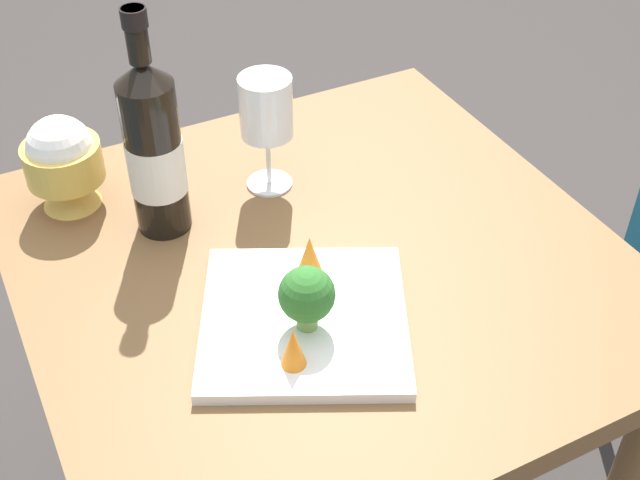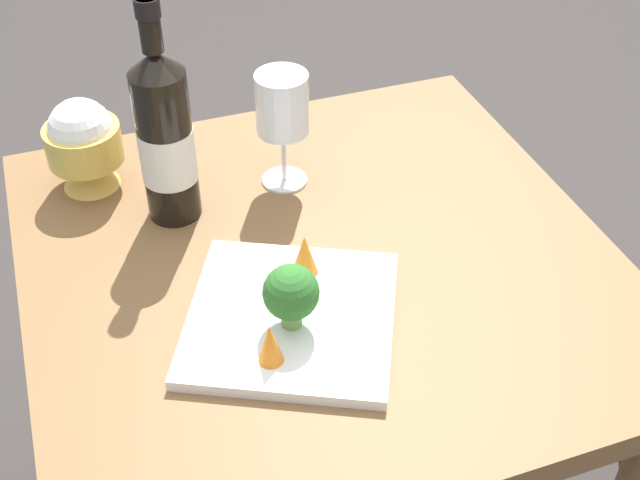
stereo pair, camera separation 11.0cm
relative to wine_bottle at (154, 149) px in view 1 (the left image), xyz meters
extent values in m
cube|color=brown|center=(0.16, 0.16, -0.15)|extent=(0.78, 0.78, 0.04)
cylinder|color=brown|center=(-0.17, -0.17, -0.52)|extent=(0.05, 0.05, 0.70)
cylinder|color=brown|center=(-0.17, 0.49, -0.52)|extent=(0.05, 0.05, 0.70)
cylinder|color=black|center=(0.13, 0.86, -0.65)|extent=(0.03, 0.03, 0.43)
cylinder|color=black|center=(0.00, 0.00, -0.02)|extent=(0.08, 0.08, 0.22)
cone|color=black|center=(0.00, 0.00, 0.11)|extent=(0.08, 0.08, 0.03)
cylinder|color=black|center=(0.00, 0.00, 0.16)|extent=(0.03, 0.03, 0.07)
cylinder|color=black|center=(0.00, 0.00, 0.18)|extent=(0.03, 0.03, 0.02)
cylinder|color=silver|center=(0.00, 0.00, -0.03)|extent=(0.08, 0.08, 0.08)
cylinder|color=white|center=(-0.02, 0.17, -0.13)|extent=(0.07, 0.07, 0.00)
cylinder|color=white|center=(-0.02, 0.17, -0.08)|extent=(0.01, 0.01, 0.08)
cylinder|color=white|center=(-0.02, 0.17, 0.01)|extent=(0.08, 0.08, 0.09)
cone|color=gold|center=(-0.11, -0.10, -0.11)|extent=(0.08, 0.08, 0.04)
cylinder|color=gold|center=(-0.11, -0.10, -0.06)|extent=(0.11, 0.11, 0.05)
sphere|color=white|center=(-0.11, -0.10, -0.03)|extent=(0.09, 0.09, 0.09)
cube|color=white|center=(0.26, 0.09, -0.12)|extent=(0.33, 0.33, 0.02)
cylinder|color=#729E4C|center=(0.28, 0.08, -0.10)|extent=(0.03, 0.03, 0.03)
sphere|color=#2D6B28|center=(0.28, 0.08, -0.06)|extent=(0.07, 0.07, 0.07)
cone|color=orange|center=(0.20, 0.13, -0.08)|extent=(0.03, 0.03, 0.06)
cone|color=orange|center=(0.33, 0.04, -0.08)|extent=(0.03, 0.03, 0.06)
camera|label=1|loc=(0.92, -0.22, 0.61)|focal=46.88mm
camera|label=2|loc=(0.96, -0.12, 0.61)|focal=46.88mm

